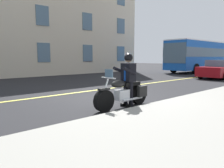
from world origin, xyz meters
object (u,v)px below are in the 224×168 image
Objects in this scene: motorcycle_main at (124,93)px; car_silver at (221,69)px; bus_near at (202,55)px; rider_main at (128,75)px.

car_silver is (-12.40, -1.90, 0.24)m from motorcycle_main.
bus_near is at bearing -160.91° from motorcycle_main.
bus_near is 7.52m from car_silver.
motorcycle_main is 19.47m from bus_near.
car_silver is at bearing 36.80° from bus_near.
rider_main is (-0.19, -0.01, 0.58)m from motorcycle_main.
motorcycle_main is 12.55m from car_silver.
motorcycle_main is 0.48× the size of car_silver.
rider_main is 19.26m from bus_near.
car_silver reaches higher than motorcycle_main.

